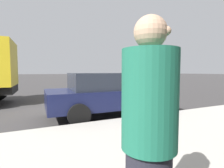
{
  "coord_description": "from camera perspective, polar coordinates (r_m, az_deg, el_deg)",
  "views": [
    {
      "loc": [
        -6.59,
        2.09,
        1.51
      ],
      "look_at": [
        -2.19,
        0.04,
        1.16
      ],
      "focal_mm": 28.0,
      "sensor_mm": 36.0,
      "label": 1
    }
  ],
  "objects": [
    {
      "name": "parking_meter",
      "position": [
        4.67,
        4.81,
        1.19
      ],
      "size": [
        0.21,
        0.19,
        1.45
      ],
      "color": "gray",
      "rests_on": "sidewalk"
    },
    {
      "name": "ground_plane",
      "position": [
        7.08,
        -7.29,
        -8.27
      ],
      "size": [
        220.0,
        220.0,
        0.0
      ],
      "primitive_type": "plane",
      "color": "#3D3A3A"
    },
    {
      "name": "car_navy",
      "position": [
        6.06,
        -0.76,
        -2.93
      ],
      "size": [
        2.08,
        4.34,
        1.46
      ],
      "rotation": [
        0.0,
        0.0,
        3.11
      ],
      "color": "#14193D",
      "rests_on": "ground_plane"
    },
    {
      "name": "pedestrian",
      "position": [
        1.29,
        11.93,
        -17.97
      ],
      "size": [
        0.38,
        0.38,
        1.71
      ],
      "rotation": [
        0.0,
        0.0,
        2.35
      ],
      "color": "#23232D",
      "rests_on": "sidewalk"
    }
  ]
}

